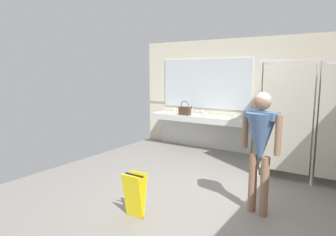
{
  "coord_description": "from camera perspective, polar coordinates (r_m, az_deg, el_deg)",
  "views": [
    {
      "loc": [
        2.01,
        -3.71,
        1.85
      ],
      "look_at": [
        -0.82,
        0.65,
        1.05
      ],
      "focal_mm": 31.78,
      "sensor_mm": 36.0,
      "label": 1
    }
  ],
  "objects": [
    {
      "name": "soap_dispenser",
      "position": [
        7.48,
        4.57,
        1.44
      ],
      "size": [
        0.07,
        0.07,
        0.18
      ],
      "color": "#D899B2",
      "rests_on": "vanity_counter"
    },
    {
      "name": "wall_back",
      "position": [
        7.03,
        16.36,
        3.99
      ],
      "size": [
        5.85,
        0.12,
        2.63
      ],
      "primitive_type": "cube",
      "color": "beige",
      "rests_on": "ground_plane"
    },
    {
      "name": "person_standing",
      "position": [
        4.0,
        17.35,
        -3.77
      ],
      "size": [
        0.54,
        0.51,
        1.61
      ],
      "color": "#8C664C",
      "rests_on": "ground_plane"
    },
    {
      "name": "wall_back_tile_band",
      "position": [
        7.0,
        16.11,
        1.8
      ],
      "size": [
        5.85,
        0.01,
        0.06
      ],
      "primitive_type": "cube",
      "color": "#9E937F",
      "rests_on": "wall_back"
    },
    {
      "name": "handbag",
      "position": [
        7.2,
        3.24,
        1.47
      ],
      "size": [
        0.28,
        0.14,
        0.35
      ],
      "color": "#3F2D1E",
      "rests_on": "vanity_counter"
    },
    {
      "name": "wet_floor_sign",
      "position": [
        3.96,
        -6.4,
        -14.4
      ],
      "size": [
        0.28,
        0.19,
        0.58
      ],
      "color": "yellow",
      "rests_on": "ground_plane"
    },
    {
      "name": "ground_plane",
      "position": [
        4.63,
        4.32,
        -15.56
      ],
      "size": [
        5.85,
        6.49,
        0.1
      ],
      "primitive_type": "cube",
      "color": "gray"
    },
    {
      "name": "mirror_panel",
      "position": [
        7.4,
        7.15,
        6.56
      ],
      "size": [
        2.35,
        0.02,
        1.2
      ],
      "primitive_type": "cube",
      "color": "silver",
      "rests_on": "wall_back"
    },
    {
      "name": "paper_cup",
      "position": [
        6.98,
        7.25,
        0.67
      ],
      "size": [
        0.07,
        0.07,
        0.1
      ],
      "primitive_type": "cylinder",
      "color": "white",
      "rests_on": "vanity_counter"
    },
    {
      "name": "bathroom_stalls",
      "position": [
        5.8,
        27.05,
        0.13
      ],
      "size": [
        1.85,
        1.45,
        2.07
      ],
      "color": "#B2AD9E",
      "rests_on": "ground_plane"
    },
    {
      "name": "vanity_counter",
      "position": [
        7.3,
        6.27,
        -1.06
      ],
      "size": [
        2.45,
        0.59,
        0.94
      ],
      "color": "silver",
      "rests_on": "ground_plane"
    }
  ]
}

